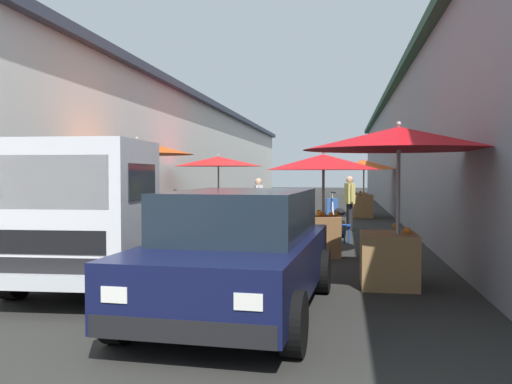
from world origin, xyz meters
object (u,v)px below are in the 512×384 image
at_px(fruit_stall_far_left, 138,165).
at_px(plastic_stool, 344,229).
at_px(delivery_truck, 98,217).
at_px(parked_scooter, 336,218).
at_px(hatchback_car, 239,251).
at_px(fruit_stall_near_right, 324,176).
at_px(fruit_stall_mid_lane, 397,163).
at_px(fruit_stall_far_right, 219,169).
at_px(fruit_stall_near_left, 364,172).
at_px(vendor_by_crates, 259,201).
at_px(vendor_in_shade, 350,199).

relative_size(fruit_stall_far_left, plastic_stool, 5.71).
distance_m(delivery_truck, parked_scooter, 8.13).
bearing_deg(hatchback_car, fruit_stall_near_right, -9.85).
bearing_deg(parked_scooter, fruit_stall_mid_lane, -171.95).
relative_size(fruit_stall_far_left, hatchback_car, 0.62).
bearing_deg(fruit_stall_far_right, delivery_truck, -176.96).
bearing_deg(fruit_stall_near_left, vendor_by_crates, 149.29).
xyz_separation_m(fruit_stall_near_left, delivery_truck, (-13.32, 4.19, -0.66)).
xyz_separation_m(delivery_truck, plastic_stool, (5.68, -3.48, -0.71)).
bearing_deg(delivery_truck, fruit_stall_far_left, 13.91).
xyz_separation_m(fruit_stall_near_right, vendor_by_crates, (4.24, 2.00, -0.74)).
bearing_deg(vendor_in_shade, vendor_by_crates, 102.33).
bearing_deg(fruit_stall_near_right, parked_scooter, -3.32).
relative_size(fruit_stall_mid_lane, hatchback_car, 0.69).
height_order(fruit_stall_far_right, vendor_in_shade, fruit_stall_far_right).
bearing_deg(delivery_truck, vendor_in_shade, -22.87).
xyz_separation_m(vendor_in_shade, plastic_stool, (-2.91, 0.15, -0.57)).
xyz_separation_m(hatchback_car, parked_scooter, (8.38, -1.04, -0.29)).
relative_size(fruit_stall_near_left, fruit_stall_near_right, 1.09).
distance_m(fruit_stall_mid_lane, plastic_stool, 5.15).
bearing_deg(parked_scooter, vendor_in_shade, -17.18).
bearing_deg(delivery_truck, fruit_stall_mid_lane, -79.14).
bearing_deg(fruit_stall_mid_lane, vendor_by_crates, 23.51).
xyz_separation_m(fruit_stall_near_right, plastic_stool, (1.89, -0.42, -1.27)).
bearing_deg(fruit_stall_near_right, vendor_in_shade, -6.82).
bearing_deg(plastic_stool, fruit_stall_near_right, 167.35).
bearing_deg(fruit_stall_near_left, plastic_stool, 174.66).
bearing_deg(fruit_stall_far_left, fruit_stall_near_right, -94.21).
distance_m(fruit_stall_far_right, fruit_stall_near_right, 6.97).
relative_size(delivery_truck, vendor_by_crates, 3.31).
height_order(hatchback_car, vendor_by_crates, vendor_by_crates).
distance_m(hatchback_car, plastic_stool, 6.77).
bearing_deg(delivery_truck, fruit_stall_near_right, -38.83).
height_order(fruit_stall_far_right, delivery_truck, fruit_stall_far_right).
xyz_separation_m(fruit_stall_near_left, vendor_in_shade, (-4.72, 0.56, -0.80)).
xyz_separation_m(fruit_stall_far_right, parked_scooter, (-2.36, -3.78, -1.34)).
bearing_deg(fruit_stall_mid_lane, fruit_stall_far_right, 27.74).
bearing_deg(plastic_stool, fruit_stall_mid_lane, -171.58).
xyz_separation_m(fruit_stall_far_left, delivery_truck, (-4.09, -1.01, -0.78)).
xyz_separation_m(hatchback_car, vendor_by_crates, (9.00, 1.17, 0.12)).
relative_size(vendor_by_crates, vendor_in_shade, 0.96).
xyz_separation_m(vendor_by_crates, parked_scooter, (-0.61, -2.21, -0.41)).
xyz_separation_m(fruit_stall_far_right, fruit_stall_near_right, (-5.98, -3.57, -0.20)).
bearing_deg(fruit_stall_far_left, delivery_truck, -166.09).
bearing_deg(hatchback_car, fruit_stall_far_left, 32.68).
bearing_deg(fruit_stall_far_left, fruit_stall_mid_lane, -122.23).
bearing_deg(fruit_stall_far_left, plastic_stool, -70.48).
distance_m(fruit_stall_far_right, vendor_by_crates, 2.53).
distance_m(delivery_truck, vendor_by_crates, 8.11).
distance_m(fruit_stall_far_right, vendor_in_shade, 4.40).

